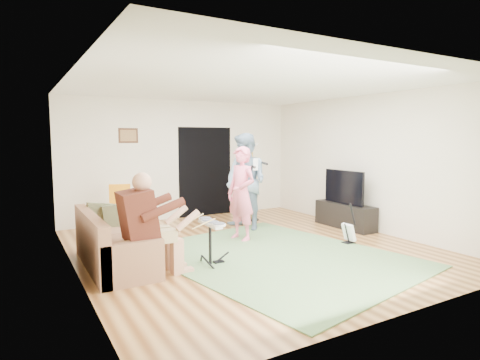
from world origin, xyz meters
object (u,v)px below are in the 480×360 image
sofa (110,249)px  tv_cabinet (345,215)px  drum_kit (210,245)px  torchiere_lamp (252,168)px  dining_chair (119,218)px  television (344,187)px  guitarist (246,182)px  singer (241,194)px  guitar_spare (349,232)px

sofa → tv_cabinet: sofa is taller
sofa → drum_kit: (1.29, -0.65, 0.03)m
torchiere_lamp → dining_chair: size_ratio=1.79×
sofa → television: (4.74, 0.20, 0.59)m
sofa → guitarist: 3.21m
sofa → dining_chair: dining_chair is taller
drum_kit → singer: 1.63m
singer → torchiere_lamp: 1.80m
torchiere_lamp → television: bearing=-52.0°
sofa → dining_chair: bearing=72.9°
sofa → guitarist: bearing=20.5°
guitar_spare → tv_cabinet: 1.32m
dining_chair → television: bearing=-1.4°
singer → television: (2.32, -0.19, 0.00)m
torchiere_lamp → television: 2.04m
guitar_spare → torchiere_lamp: bearing=99.2°
drum_kit → dining_chair: dining_chair is taller
tv_cabinet → singer: bearing=175.3°
drum_kit → guitarist: 2.49m
singer → tv_cabinet: singer is taller
guitarist → torchiere_lamp: (0.57, 0.69, 0.21)m
television → singer: bearing=175.2°
dining_chair → television: television is taller
guitarist → television: size_ratio=1.88×
torchiere_lamp → tv_cabinet: (1.29, -1.59, -0.94)m
guitar_spare → torchiere_lamp: size_ratio=0.41×
guitarist → torchiere_lamp: size_ratio=1.13×
guitarist → drum_kit: bearing=-59.4°
sofa → tv_cabinet: bearing=2.4°
drum_kit → sofa: bearing=153.2°
sofa → guitarist: size_ratio=1.01×
tv_cabinet → sofa: bearing=-177.6°
singer → guitarist: bearing=129.1°
sofa → singer: 2.51m
drum_kit → guitarist: guitarist is taller
guitar_spare → dining_chair: (-3.36, 2.59, 0.14)m
guitar_spare → torchiere_lamp: (-0.42, 2.57, 0.98)m
singer → guitar_spare: bearing=37.1°
guitarist → torchiere_lamp: bearing=124.1°
guitar_spare → sofa: bearing=168.6°
guitar_spare → guitarist: bearing=117.6°
television → drum_kit: bearing=-166.2°
sofa → drum_kit: 1.44m
torchiere_lamp → tv_cabinet: size_ratio=1.24×
torchiere_lamp → dining_chair: (-2.95, 0.02, -0.84)m
television → guitarist: bearing=153.5°
drum_kit → singer: singer is taller
torchiere_lamp → television: size_ratio=1.67×
dining_chair → tv_cabinet: bearing=-1.2°
drum_kit → singer: size_ratio=0.39×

